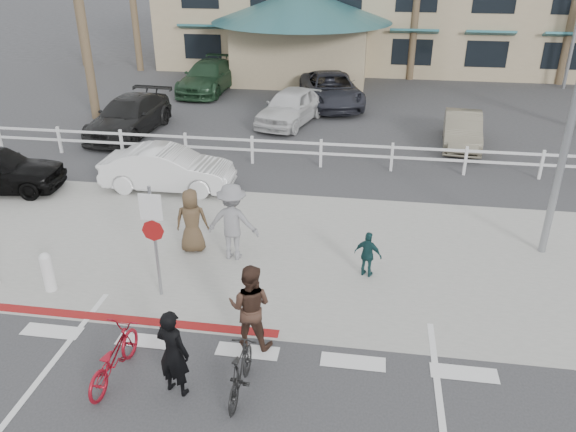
% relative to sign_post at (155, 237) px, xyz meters
% --- Properties ---
extents(ground, '(140.00, 140.00, 0.00)m').
position_rel_sign_post_xyz_m(ground, '(2.30, -2.20, -1.45)').
color(ground, '#333335').
extents(sidewalk_plaza, '(22.00, 7.00, 0.01)m').
position_rel_sign_post_xyz_m(sidewalk_plaza, '(2.30, 2.30, -1.44)').
color(sidewalk_plaza, gray).
rests_on(sidewalk_plaza, ground).
extents(cross_street, '(40.00, 5.00, 0.01)m').
position_rel_sign_post_xyz_m(cross_street, '(2.30, 6.30, -1.45)').
color(cross_street, '#333335').
rests_on(cross_street, ground).
extents(parking_lot, '(50.00, 16.00, 0.01)m').
position_rel_sign_post_xyz_m(parking_lot, '(2.30, 15.80, -1.45)').
color(parking_lot, '#333335').
rests_on(parking_lot, ground).
extents(curb_red, '(7.00, 0.25, 0.02)m').
position_rel_sign_post_xyz_m(curb_red, '(-0.70, -1.00, -1.44)').
color(curb_red, maroon).
rests_on(curb_red, ground).
extents(rail_fence, '(29.40, 0.16, 1.00)m').
position_rel_sign_post_xyz_m(rail_fence, '(2.80, 8.30, -0.95)').
color(rail_fence, silver).
rests_on(rail_fence, ground).
extents(sign_post, '(0.50, 0.10, 2.90)m').
position_rel_sign_post_xyz_m(sign_post, '(0.00, 0.00, 0.00)').
color(sign_post, gray).
rests_on(sign_post, ground).
extents(bollard_0, '(0.26, 0.26, 0.95)m').
position_rel_sign_post_xyz_m(bollard_0, '(-2.50, -0.20, -0.97)').
color(bollard_0, silver).
rests_on(bollard_0, ground).
extents(bike_red, '(0.71, 1.76, 0.90)m').
position_rel_sign_post_xyz_m(bike_red, '(0.12, -2.63, -1.00)').
color(bike_red, maroon).
rests_on(bike_red, ground).
extents(rider_red, '(0.70, 0.56, 1.67)m').
position_rel_sign_post_xyz_m(rider_red, '(1.31, -2.79, -0.62)').
color(rider_red, black).
rests_on(rider_red, ground).
extents(bike_black, '(0.47, 1.55, 0.92)m').
position_rel_sign_post_xyz_m(bike_black, '(2.43, -2.66, -0.99)').
color(bike_black, black).
rests_on(bike_black, ground).
extents(rider_black, '(0.89, 0.72, 1.75)m').
position_rel_sign_post_xyz_m(rider_black, '(2.32, -1.36, -0.58)').
color(rider_black, '#3C261D').
rests_on(rider_black, ground).
extents(pedestrian_a, '(1.28, 0.77, 1.94)m').
position_rel_sign_post_xyz_m(pedestrian_a, '(1.20, 1.85, -0.48)').
color(pedestrian_a, gray).
rests_on(pedestrian_a, ground).
extents(pedestrian_child, '(0.71, 0.48, 1.13)m').
position_rel_sign_post_xyz_m(pedestrian_child, '(4.47, 1.48, -0.89)').
color(pedestrian_child, '#14393A').
rests_on(pedestrian_child, ground).
extents(pedestrian_b, '(0.88, 0.65, 1.65)m').
position_rel_sign_post_xyz_m(pedestrian_b, '(0.12, 2.04, -0.62)').
color(pedestrian_b, '#4F3C27').
rests_on(pedestrian_b, ground).
extents(car_white_sedan, '(4.10, 1.49, 1.34)m').
position_rel_sign_post_xyz_m(car_white_sedan, '(-1.82, 5.70, -0.78)').
color(car_white_sedan, silver).
rests_on(car_white_sedan, ground).
extents(lot_car_1, '(2.35, 5.11, 1.45)m').
position_rel_sign_post_xyz_m(lot_car_1, '(-5.30, 10.91, -0.73)').
color(lot_car_1, black).
rests_on(lot_car_1, ground).
extents(lot_car_2, '(2.83, 4.67, 1.49)m').
position_rel_sign_post_xyz_m(lot_car_2, '(0.91, 13.28, -0.71)').
color(lot_car_2, silver).
rests_on(lot_car_2, ground).
extents(lot_car_3, '(1.70, 3.94, 1.26)m').
position_rel_sign_post_xyz_m(lot_car_3, '(7.75, 11.37, -0.82)').
color(lot_car_3, '#78705C').
rests_on(lot_car_3, ground).
extents(lot_car_4, '(2.43, 5.38, 1.53)m').
position_rel_sign_post_xyz_m(lot_car_4, '(-4.11, 18.27, -0.69)').
color(lot_car_4, '#1C3923').
rests_on(lot_car_4, ground).
extents(lot_car_5, '(3.75, 5.81, 1.49)m').
position_rel_sign_post_xyz_m(lot_car_5, '(2.36, 16.53, -0.71)').
color(lot_car_5, '#262830').
rests_on(lot_car_5, ground).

